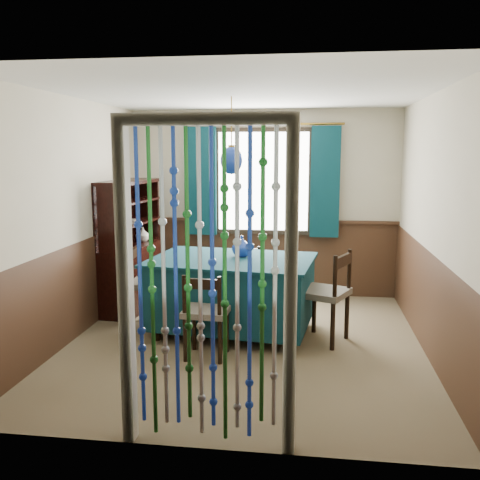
# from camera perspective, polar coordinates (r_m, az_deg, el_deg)

# --- Properties ---
(floor) EXTENTS (4.00, 4.00, 0.00)m
(floor) POSITION_cam_1_polar(r_m,az_deg,el_deg) (5.60, 0.49, -10.92)
(floor) COLOR brown
(floor) RESTS_ON ground
(ceiling) EXTENTS (4.00, 4.00, 0.00)m
(ceiling) POSITION_cam_1_polar(r_m,az_deg,el_deg) (5.28, 0.52, 15.44)
(ceiling) COLOR silver
(ceiling) RESTS_ON ground
(wall_back) EXTENTS (3.60, 0.00, 3.60)m
(wall_back) POSITION_cam_1_polar(r_m,az_deg,el_deg) (7.27, 2.51, 3.91)
(wall_back) COLOR #BFB59C
(wall_back) RESTS_ON ground
(wall_front) EXTENTS (3.60, 0.00, 3.60)m
(wall_front) POSITION_cam_1_polar(r_m,az_deg,el_deg) (3.35, -3.85, -2.58)
(wall_front) COLOR #BFB59C
(wall_front) RESTS_ON ground
(wall_left) EXTENTS (0.00, 4.00, 4.00)m
(wall_left) POSITION_cam_1_polar(r_m,az_deg,el_deg) (5.80, -17.43, 2.10)
(wall_left) COLOR #BFB59C
(wall_left) RESTS_ON ground
(wall_right) EXTENTS (0.00, 4.00, 4.00)m
(wall_right) POSITION_cam_1_polar(r_m,az_deg,el_deg) (5.37, 19.91, 1.42)
(wall_right) COLOR #BFB59C
(wall_right) RESTS_ON ground
(wainscot_back) EXTENTS (3.60, 0.00, 3.60)m
(wainscot_back) POSITION_cam_1_polar(r_m,az_deg,el_deg) (7.37, 2.46, -1.92)
(wainscot_back) COLOR #3C2417
(wainscot_back) RESTS_ON ground
(wainscot_front) EXTENTS (3.60, 0.00, 3.60)m
(wainscot_front) POSITION_cam_1_polar(r_m,az_deg,el_deg) (3.59, -3.66, -14.31)
(wainscot_front) COLOR #3C2417
(wainscot_front) RESTS_ON ground
(wainscot_left) EXTENTS (0.00, 4.00, 4.00)m
(wainscot_left) POSITION_cam_1_polar(r_m,az_deg,el_deg) (5.93, -16.94, -5.11)
(wainscot_left) COLOR #3C2417
(wainscot_left) RESTS_ON ground
(wainscot_right) EXTENTS (0.00, 4.00, 4.00)m
(wainscot_right) POSITION_cam_1_polar(r_m,az_deg,el_deg) (5.52, 19.32, -6.31)
(wainscot_right) COLOR #3C2417
(wainscot_right) RESTS_ON ground
(window) EXTENTS (1.32, 0.12, 1.42)m
(window) POSITION_cam_1_polar(r_m,az_deg,el_deg) (7.20, 2.49, 6.25)
(window) COLOR black
(window) RESTS_ON wall_back
(doorway) EXTENTS (1.16, 0.12, 2.18)m
(doorway) POSITION_cam_1_polar(r_m,az_deg,el_deg) (3.45, -3.61, -5.62)
(doorway) COLOR silver
(doorway) RESTS_ON ground
(dining_table) EXTENTS (1.82, 1.36, 0.82)m
(dining_table) POSITION_cam_1_polar(r_m,az_deg,el_deg) (5.77, -0.87, -5.39)
(dining_table) COLOR #0A2D37
(dining_table) RESTS_ON floor
(chair_near) EXTENTS (0.43, 0.41, 0.83)m
(chair_near) POSITION_cam_1_polar(r_m,az_deg,el_deg) (5.09, -3.70, -7.75)
(chair_near) COLOR black
(chair_near) RESTS_ON floor
(chair_far) EXTENTS (0.44, 0.43, 0.80)m
(chair_far) POSITION_cam_1_polar(r_m,az_deg,el_deg) (6.50, 0.38, -4.09)
(chair_far) COLOR black
(chair_far) RESTS_ON floor
(chair_left) EXTENTS (0.47, 0.49, 0.92)m
(chair_left) POSITION_cam_1_polar(r_m,az_deg,el_deg) (6.07, -9.70, -4.60)
(chair_left) COLOR black
(chair_left) RESTS_ON floor
(chair_right) EXTENTS (0.60, 0.61, 0.96)m
(chair_right) POSITION_cam_1_polar(r_m,az_deg,el_deg) (5.57, 9.21, -5.69)
(chair_right) COLOR black
(chair_right) RESTS_ON floor
(sideboard) EXTENTS (0.52, 1.25, 1.60)m
(sideboard) POSITION_cam_1_polar(r_m,az_deg,el_deg) (6.83, -11.47, -2.44)
(sideboard) COLOR black
(sideboard) RESTS_ON floor
(pendant_lamp) EXTENTS (0.23, 0.23, 0.79)m
(pendant_lamp) POSITION_cam_1_polar(r_m,az_deg,el_deg) (5.58, -0.90, 8.52)
(pendant_lamp) COLOR olive
(pendant_lamp) RESTS_ON ceiling
(vase_table) EXTENTS (0.21, 0.21, 0.20)m
(vase_table) POSITION_cam_1_polar(r_m,az_deg,el_deg) (5.80, 0.18, -0.75)
(vase_table) COLOR navy
(vase_table) RESTS_ON dining_table
(bowl_shelf) EXTENTS (0.30, 0.30, 0.06)m
(bowl_shelf) POSITION_cam_1_polar(r_m,az_deg,el_deg) (6.50, -11.84, 1.94)
(bowl_shelf) COLOR beige
(bowl_shelf) RESTS_ON sideboard
(vase_sideboard) EXTENTS (0.22, 0.22, 0.20)m
(vase_sideboard) POSITION_cam_1_polar(r_m,az_deg,el_deg) (7.02, -10.35, 0.70)
(vase_sideboard) COLOR beige
(vase_sideboard) RESTS_ON sideboard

